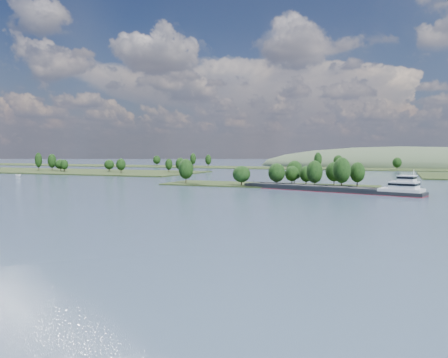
% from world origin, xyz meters
% --- Properties ---
extents(ground, '(1800.00, 1800.00, 0.00)m').
position_xyz_m(ground, '(0.00, 120.00, 0.00)').
color(ground, '#3D536A').
rests_on(ground, ground).
extents(tree_island, '(100.00, 30.22, 14.27)m').
position_xyz_m(tree_island, '(6.68, 179.20, 3.95)').
color(tree_island, black).
rests_on(tree_island, ground).
extents(left_bank, '(300.00, 80.00, 16.23)m').
position_xyz_m(left_bank, '(-228.74, 260.16, 0.96)').
color(left_bank, black).
rests_on(left_bank, ground).
extents(back_shoreline, '(900.00, 60.00, 16.22)m').
position_xyz_m(back_shoreline, '(8.75, 399.80, 0.79)').
color(back_shoreline, black).
rests_on(back_shoreline, ground).
extents(hill_west, '(320.00, 160.00, 44.00)m').
position_xyz_m(hill_west, '(60.00, 500.00, 0.00)').
color(hill_west, '#364630').
rests_on(hill_west, ground).
extents(cargo_barge, '(74.85, 29.50, 10.19)m').
position_xyz_m(cargo_barge, '(35.11, 160.03, 1.28)').
color(cargo_barge, black).
rests_on(cargo_barge, ground).
extents(motorboat, '(5.31, 2.57, 1.97)m').
position_xyz_m(motorboat, '(-167.51, 191.07, 0.98)').
color(motorboat, white).
rests_on(motorboat, ground).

